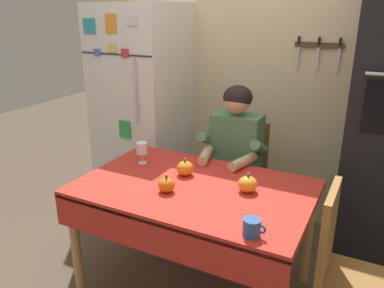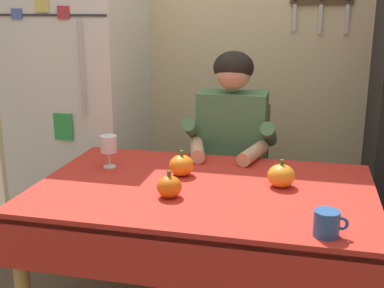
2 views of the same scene
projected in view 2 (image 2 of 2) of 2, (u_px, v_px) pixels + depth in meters
name	position (u px, v px, depth m)	size (l,w,h in m)	color
back_wall_assembly	(254.00, 33.00, 3.10)	(3.70, 0.13, 2.60)	beige
refrigerator	(82.00, 101.00, 3.06)	(0.68, 0.71, 1.80)	white
dining_table	(202.00, 207.00, 2.09)	(1.40, 0.90, 0.74)	tan
chair_behind_person	(234.00, 178.00, 2.86)	(0.40, 0.40, 0.93)	brown
seated_person	(230.00, 149.00, 2.63)	(0.47, 0.55, 1.25)	#38384C
coffee_mug	(327.00, 223.00, 1.63)	(0.11, 0.09, 0.09)	#2D569E
wine_glass	(109.00, 145.00, 2.30)	(0.08, 0.08, 0.15)	white
pumpkin_large	(281.00, 176.00, 2.07)	(0.11, 0.11, 0.12)	orange
pumpkin_medium	(182.00, 165.00, 2.20)	(0.11, 0.11, 0.12)	orange
pumpkin_small	(169.00, 187.00, 1.95)	(0.10, 0.10, 0.11)	orange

